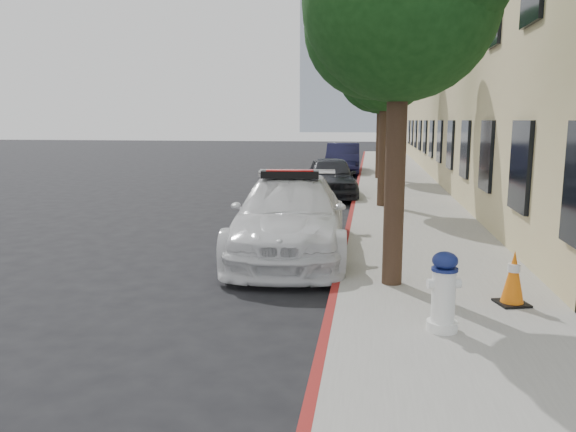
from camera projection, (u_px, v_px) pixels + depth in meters
The scene contains 12 objects.
ground at pixel (237, 255), 10.94m from camera, with size 120.00×120.00×0.00m, color black.
sidewalk at pixel (400, 191), 20.17m from camera, with size 3.20×50.00×0.15m, color gray.
curb_strip at pixel (356, 191), 20.39m from camera, with size 0.12×50.00×0.15m, color maroon.
building at pixel (534, 62), 23.41m from camera, with size 8.00×36.00×10.00m, color #C9B480.
tower_right at pixel (400, 40), 137.60m from camera, with size 14.00×14.00×44.00m, color #9EA8B7.
tree_mid at pixel (387, 64), 15.66m from camera, with size 2.77×2.64×5.43m.
tree_far at pixel (382, 77), 23.42m from camera, with size 3.10×3.00×5.81m.
police_car at pixel (290, 216), 10.87m from camera, with size 2.50×5.36×1.66m.
parked_car_mid at pixel (330, 177), 19.06m from camera, with size 1.65×4.09×1.39m, color #202229.
parked_car_far at pixel (343, 159), 27.50m from camera, with size 1.58×4.53×1.49m, color #151534.
fire_hydrant at pixel (444, 292), 6.56m from camera, with size 0.40×0.37×0.95m.
traffic_cone at pixel (513, 278), 7.51m from camera, with size 0.48×0.48×0.75m.
Camera 1 is at (2.54, -10.40, 2.60)m, focal length 35.00 mm.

